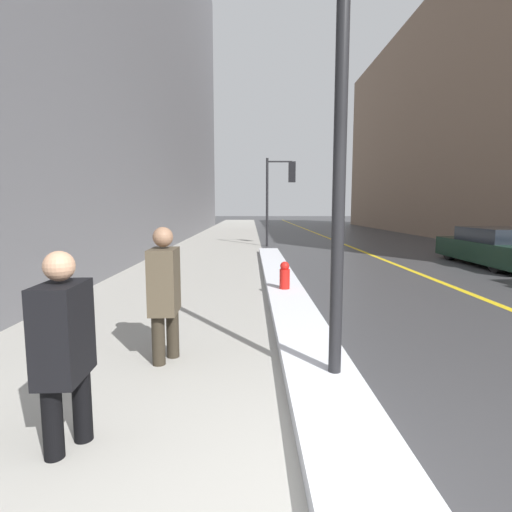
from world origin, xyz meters
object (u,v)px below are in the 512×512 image
(lamp_post, at_px, (341,120))
(pedestrian_nearside, at_px, (64,342))
(traffic_light_near, at_px, (282,183))
(pedestrian_in_glasses, at_px, (165,288))
(fire_hydrant, at_px, (285,279))
(parked_car_dark_green, at_px, (498,248))

(lamp_post, relative_size, pedestrian_nearside, 2.85)
(traffic_light_near, distance_m, pedestrian_in_glasses, 13.93)
(traffic_light_near, distance_m, pedestrian_nearside, 15.64)
(lamp_post, xyz_separation_m, fire_hydrant, (-0.15, 3.98, -2.19))
(pedestrian_in_glasses, relative_size, fire_hydrant, 2.19)
(lamp_post, xyz_separation_m, traffic_light_near, (0.60, 14.28, 0.30))
(lamp_post, height_order, pedestrian_nearside, lamp_post)
(traffic_light_near, distance_m, fire_hydrant, 10.61)
(traffic_light_near, bearing_deg, pedestrian_in_glasses, -99.55)
(pedestrian_nearside, xyz_separation_m, pedestrian_in_glasses, (0.35, 1.68, 0.04))
(lamp_post, relative_size, parked_car_dark_green, 0.96)
(traffic_light_near, bearing_deg, lamp_post, -92.02)
(lamp_post, bearing_deg, parked_car_dark_green, 50.70)
(traffic_light_near, relative_size, pedestrian_nearside, 2.69)
(parked_car_dark_green, bearing_deg, fire_hydrant, 122.10)
(lamp_post, relative_size, traffic_light_near, 1.06)
(traffic_light_near, height_order, pedestrian_nearside, traffic_light_near)
(lamp_post, relative_size, fire_hydrant, 5.92)
(parked_car_dark_green, bearing_deg, pedestrian_nearside, 136.89)
(pedestrian_in_glasses, distance_m, fire_hydrant, 3.71)
(traffic_light_near, xyz_separation_m, pedestrian_in_glasses, (-2.37, -13.58, -1.98))
(lamp_post, distance_m, pedestrian_nearside, 2.91)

